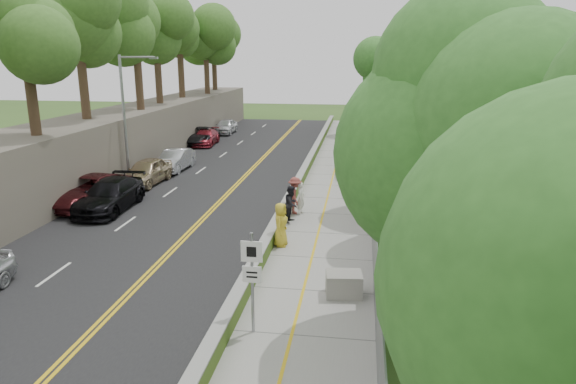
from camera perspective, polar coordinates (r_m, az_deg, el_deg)
name	(u,v)px	position (r m, az deg, el deg)	size (l,w,h in m)	color
ground	(242,287)	(18.59, -5.14, -10.48)	(140.00, 140.00, 0.00)	#33511E
road	(214,182)	(33.65, -8.27, 1.16)	(11.20, 66.00, 0.04)	black
sidewalk	(336,186)	(32.33, 5.38, 0.69)	(4.20, 66.00, 0.05)	gray
jersey_barrier	(300,180)	(32.45, 1.33, 1.31)	(0.42, 66.00, 0.60)	#96ED2A
rock_embankment	(94,148)	(36.37, -20.77, 4.56)	(5.00, 66.00, 4.00)	#595147
chainlink_fence	(371,172)	(32.08, 9.17, 2.24)	(0.04, 66.00, 2.00)	slate
trees_embankment	(88,13)	(35.72, -21.35, 18.08)	(6.40, 66.00, 13.00)	#45782A
trees_fenceside	(416,72)	(31.46, 14.02, 12.78)	(7.00, 66.00, 14.00)	#3F8330
streetlight	(127,110)	(33.75, -17.43, 8.64)	(2.52, 0.22, 8.00)	gray
signpost	(252,272)	(14.89, -4.02, -8.88)	(0.62, 0.09, 3.10)	gray
construction_barrel	(351,171)	(34.45, 6.98, 2.32)	(0.53, 0.53, 0.87)	orange
concrete_block	(344,284)	(17.78, 6.22, -10.14)	(1.21, 0.91, 0.81)	gray
car_2	(89,191)	(29.93, -21.20, 0.15)	(2.64, 5.72, 1.59)	#4E171B
car_3	(110,195)	(28.58, -19.18, -0.34)	(2.21, 5.45, 1.58)	black
car_4	(147,172)	(33.65, -15.42, 2.21)	(1.89, 4.71, 1.60)	tan
car_5	(175,160)	(37.21, -12.44, 3.49)	(1.57, 4.49, 1.48)	#ACADB4
car_6	(201,136)	(47.88, -9.67, 6.18)	(2.55, 5.53, 1.54)	black
car_7	(206,137)	(47.39, -9.15, 6.01)	(1.93, 4.75, 1.38)	maroon
car_8	(226,126)	(54.05, -6.94, 7.25)	(1.79, 4.44, 1.51)	silver
painter_0	(281,225)	(21.83, -0.81, -3.64)	(0.93, 0.61, 1.91)	gold
painter_1	(301,198)	(26.22, 1.46, -0.69)	(0.61, 0.40, 1.68)	silver
painter_2	(291,204)	(24.98, 0.39, -1.33)	(0.88, 0.69, 1.81)	black
painter_3	(295,196)	(26.26, 0.79, -0.39)	(1.24, 0.71, 1.92)	brown
person_far	(356,142)	(43.27, 7.56, 5.49)	(1.03, 0.43, 1.75)	black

